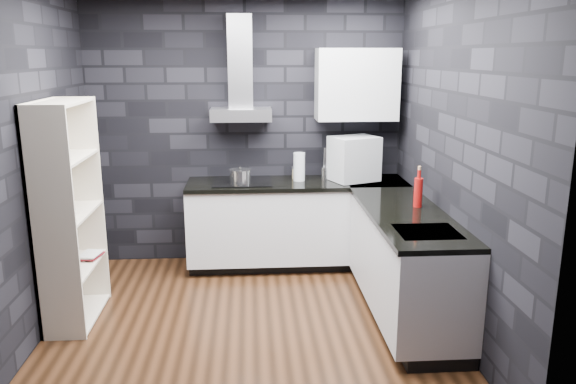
{
  "coord_description": "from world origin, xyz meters",
  "views": [
    {
      "loc": [
        0.03,
        -4.18,
        2.14
      ],
      "look_at": [
        0.35,
        0.45,
        1.0
      ],
      "focal_mm": 35.0,
      "sensor_mm": 36.0,
      "label": 1
    }
  ],
  "objects": [
    {
      "name": "wall_left",
      "position": [
        -1.62,
        0.0,
        1.35
      ],
      "size": [
        0.05,
        3.2,
        2.7
      ],
      "primitive_type": "cube",
      "color": "black",
      "rests_on": "ground"
    },
    {
      "name": "hood_body",
      "position": [
        -0.05,
        1.43,
        1.56
      ],
      "size": [
        0.6,
        0.34,
        0.12
      ],
      "primitive_type": "cube",
      "color": "#B7B6BC",
      "rests_on": "wall_back"
    },
    {
      "name": "counter_back_cab",
      "position": [
        0.5,
        1.3,
        0.48
      ],
      "size": [
        2.2,
        0.6,
        0.76
      ],
      "primitive_type": "cube",
      "color": "silver",
      "rests_on": "ground"
    },
    {
      "name": "toekick_back",
      "position": [
        0.5,
        1.34,
        0.05
      ],
      "size": [
        2.18,
        0.5,
        0.1
      ],
      "primitive_type": "cube",
      "color": "black",
      "rests_on": "ground"
    },
    {
      "name": "wall_front",
      "position": [
        0.0,
        -1.62,
        1.35
      ],
      "size": [
        3.2,
        0.05,
        2.7
      ],
      "primitive_type": "cube",
      "color": "black",
      "rests_on": "ground"
    },
    {
      "name": "counter_corner_top",
      "position": [
        1.3,
        1.3,
        0.88
      ],
      "size": [
        0.62,
        0.62,
        0.04
      ],
      "primitive_type": "cube",
      "color": "black",
      "rests_on": "counter_right_cab"
    },
    {
      "name": "counter_back_top",
      "position": [
        0.5,
        1.29,
        0.88
      ],
      "size": [
        2.2,
        0.62,
        0.04
      ],
      "primitive_type": "cube",
      "color": "black",
      "rests_on": "counter_back_cab"
    },
    {
      "name": "upper_cabinet",
      "position": [
        1.1,
        1.43,
        1.85
      ],
      "size": [
        0.8,
        0.35,
        0.7
      ],
      "primitive_type": "cube",
      "color": "silver",
      "rests_on": "wall_back"
    },
    {
      "name": "counter_right_cab",
      "position": [
        1.3,
        0.1,
        0.48
      ],
      "size": [
        0.6,
        1.8,
        0.76
      ],
      "primitive_type": "cube",
      "color": "silver",
      "rests_on": "ground"
    },
    {
      "name": "sink_rim",
      "position": [
        1.3,
        -0.4,
        0.89
      ],
      "size": [
        0.44,
        0.4,
        0.01
      ],
      "primitive_type": "cube",
      "color": "#B7B6BC",
      "rests_on": "counter_right_top"
    },
    {
      "name": "cooktop",
      "position": [
        -0.05,
        1.3,
        0.91
      ],
      "size": [
        0.58,
        0.5,
        0.01
      ],
      "primitive_type": "cube",
      "color": "black",
      "rests_on": "counter_back_top"
    },
    {
      "name": "appliance_garage",
      "position": [
        1.07,
        1.3,
        1.12
      ],
      "size": [
        0.54,
        0.48,
        0.44
      ],
      "primitive_type": "cube",
      "rotation": [
        0.0,
        0.0,
        0.39
      ],
      "color": "silver",
      "rests_on": "counter_back_top"
    },
    {
      "name": "book_second",
      "position": [
        -1.41,
        0.42,
        0.59
      ],
      "size": [
        0.16,
        0.04,
        0.21
      ],
      "primitive_type": "imported",
      "rotation": [
        0.0,
        0.0,
        -0.18
      ],
      "color": "#B2B2B2",
      "rests_on": "bookshelf"
    },
    {
      "name": "storage_jar",
      "position": [
        0.5,
        1.42,
        0.95
      ],
      "size": [
        0.11,
        0.11,
        0.1
      ],
      "primitive_type": "cylinder",
      "rotation": [
        0.0,
        0.0,
        -0.43
      ],
      "color": "tan",
      "rests_on": "counter_back_top"
    },
    {
      "name": "fruit_bowl",
      "position": [
        -1.42,
        0.12,
        0.94
      ],
      "size": [
        0.24,
        0.24,
        0.05
      ],
      "primitive_type": "imported",
      "rotation": [
        0.0,
        0.0,
        0.26
      ],
      "color": "white",
      "rests_on": "bookshelf"
    },
    {
      "name": "wall_back",
      "position": [
        0.0,
        1.62,
        1.35
      ],
      "size": [
        3.2,
        0.05,
        2.7
      ],
      "primitive_type": "cube",
      "color": "black",
      "rests_on": "ground"
    },
    {
      "name": "ground",
      "position": [
        0.0,
        0.0,
        0.0
      ],
      "size": [
        3.2,
        3.2,
        0.0
      ],
      "primitive_type": "plane",
      "color": "#3F2313"
    },
    {
      "name": "wall_right",
      "position": [
        1.62,
        0.0,
        1.35
      ],
      "size": [
        0.05,
        3.2,
        2.7
      ],
      "primitive_type": "cube",
      "color": "black",
      "rests_on": "ground"
    },
    {
      "name": "red_bottle",
      "position": [
        1.42,
        0.27,
        1.02
      ],
      "size": [
        0.09,
        0.09,
        0.24
      ],
      "primitive_type": "cylinder",
      "rotation": [
        0.0,
        0.0,
        0.36
      ],
      "color": "maroon",
      "rests_on": "counter_right_top"
    },
    {
      "name": "glass_vase",
      "position": [
        0.52,
        1.33,
        1.04
      ],
      "size": [
        0.13,
        0.13,
        0.28
      ],
      "primitive_type": "cylinder",
      "rotation": [
        0.0,
        0.0,
        -0.13
      ],
      "color": "white",
      "rests_on": "counter_back_top"
    },
    {
      "name": "toekick_right",
      "position": [
        1.34,
        0.1,
        0.05
      ],
      "size": [
        0.5,
        1.78,
        0.1
      ],
      "primitive_type": "cube",
      "color": "black",
      "rests_on": "ground"
    },
    {
      "name": "utensil_crock",
      "position": [
        0.8,
        1.4,
        0.96
      ],
      "size": [
        0.1,
        0.1,
        0.12
      ],
      "primitive_type": "cylinder",
      "rotation": [
        0.0,
        0.0,
        -0.13
      ],
      "color": "#BCBCC0",
      "rests_on": "counter_back_top"
    },
    {
      "name": "counter_right_top",
      "position": [
        1.29,
        0.1,
        0.88
      ],
      "size": [
        0.62,
        1.8,
        0.04
      ],
      "primitive_type": "cube",
      "color": "black",
      "rests_on": "counter_right_cab"
    },
    {
      "name": "pot",
      "position": [
        -0.07,
        1.21,
        0.97
      ],
      "size": [
        0.24,
        0.24,
        0.12
      ],
      "primitive_type": "cylinder",
      "rotation": [
        0.0,
        0.0,
        -0.18
      ],
      "color": "#BCBCC0",
      "rests_on": "cooktop"
    },
    {
      "name": "bookshelf",
      "position": [
        -1.42,
        0.25,
        0.9
      ],
      "size": [
        0.52,
        0.86,
        1.8
      ],
      "primitive_type": "cube",
      "rotation": [
        0.0,
        0.0,
        -0.24
      ],
      "color": "beige",
      "rests_on": "ground"
    },
    {
      "name": "book_red",
      "position": [
        -1.41,
        0.44,
        0.57
      ],
      "size": [
        0.16,
        0.06,
        0.22
      ],
      "primitive_type": "imported",
      "rotation": [
        0.0,
        0.0,
        -0.22
      ],
      "color": "maroon",
      "rests_on": "bookshelf"
    },
    {
      "name": "hood_chimney",
      "position": [
        -0.05,
        1.5,
        2.07
      ],
      "size": [
        0.24,
        0.2,
        0.9
      ],
      "primitive_type": "cube",
      "color": "#B7B6BC",
      "rests_on": "hood_body"
    }
  ]
}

